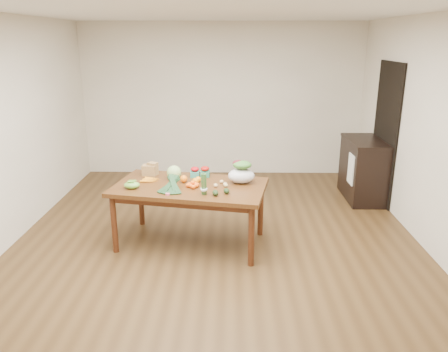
{
  "coord_description": "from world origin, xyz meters",
  "views": [
    {
      "loc": [
        0.18,
        -4.86,
        2.41
      ],
      "look_at": [
        0.09,
        0.0,
        0.87
      ],
      "focal_mm": 35.0,
      "sensor_mm": 36.0,
      "label": 1
    }
  ],
  "objects_px": {
    "dining_table": "(190,214)",
    "paper_bag": "(149,169)",
    "cabinet": "(363,169)",
    "kale_bunch": "(170,185)",
    "salad_bag": "(241,173)",
    "mandarin_cluster": "(193,184)",
    "asparagus_bundle": "(204,184)",
    "cabbage": "(174,173)"
  },
  "relations": [
    {
      "from": "dining_table",
      "to": "mandarin_cluster",
      "type": "height_order",
      "value": "mandarin_cluster"
    },
    {
      "from": "dining_table",
      "to": "paper_bag",
      "type": "relative_size",
      "value": 7.72
    },
    {
      "from": "cabbage",
      "to": "mandarin_cluster",
      "type": "relative_size",
      "value": 0.99
    },
    {
      "from": "paper_bag",
      "to": "mandarin_cluster",
      "type": "height_order",
      "value": "paper_bag"
    },
    {
      "from": "salad_bag",
      "to": "mandarin_cluster",
      "type": "bearing_deg",
      "value": -163.6
    },
    {
      "from": "dining_table",
      "to": "cabinet",
      "type": "height_order",
      "value": "cabinet"
    },
    {
      "from": "kale_bunch",
      "to": "asparagus_bundle",
      "type": "xyz_separation_m",
      "value": [
        0.39,
        -0.08,
        0.05
      ]
    },
    {
      "from": "dining_table",
      "to": "paper_bag",
      "type": "xyz_separation_m",
      "value": [
        -0.55,
        0.39,
        0.46
      ]
    },
    {
      "from": "asparagus_bundle",
      "to": "salad_bag",
      "type": "distance_m",
      "value": 0.6
    },
    {
      "from": "cabbage",
      "to": "kale_bunch",
      "type": "xyz_separation_m",
      "value": [
        0.02,
        -0.45,
        -0.01
      ]
    },
    {
      "from": "paper_bag",
      "to": "kale_bunch",
      "type": "distance_m",
      "value": 0.72
    },
    {
      "from": "paper_bag",
      "to": "mandarin_cluster",
      "type": "relative_size",
      "value": 1.27
    },
    {
      "from": "dining_table",
      "to": "paper_bag",
      "type": "bearing_deg",
      "value": 155.18
    },
    {
      "from": "kale_bunch",
      "to": "paper_bag",
      "type": "bearing_deg",
      "value": 129.64
    },
    {
      "from": "asparagus_bundle",
      "to": "salad_bag",
      "type": "xyz_separation_m",
      "value": [
        0.42,
        0.42,
        -0.0
      ]
    },
    {
      "from": "mandarin_cluster",
      "to": "cabinet",
      "type": "bearing_deg",
      "value": 34.34
    },
    {
      "from": "dining_table",
      "to": "asparagus_bundle",
      "type": "height_order",
      "value": "asparagus_bundle"
    },
    {
      "from": "cabinet",
      "to": "paper_bag",
      "type": "bearing_deg",
      "value": -158.03
    },
    {
      "from": "salad_bag",
      "to": "paper_bag",
      "type": "bearing_deg",
      "value": 165.82
    },
    {
      "from": "mandarin_cluster",
      "to": "paper_bag",
      "type": "bearing_deg",
      "value": 141.85
    },
    {
      "from": "cabinet",
      "to": "salad_bag",
      "type": "height_order",
      "value": "salad_bag"
    },
    {
      "from": "mandarin_cluster",
      "to": "salad_bag",
      "type": "distance_m",
      "value": 0.6
    },
    {
      "from": "dining_table",
      "to": "asparagus_bundle",
      "type": "distance_m",
      "value": 0.63
    },
    {
      "from": "mandarin_cluster",
      "to": "salad_bag",
      "type": "relative_size",
      "value": 0.56
    },
    {
      "from": "cabbage",
      "to": "asparagus_bundle",
      "type": "bearing_deg",
      "value": -53.23
    },
    {
      "from": "cabinet",
      "to": "cabbage",
      "type": "bearing_deg",
      "value": -152.61
    },
    {
      "from": "cabinet",
      "to": "asparagus_bundle",
      "type": "bearing_deg",
      "value": -140.13
    },
    {
      "from": "cabbage",
      "to": "mandarin_cluster",
      "type": "bearing_deg",
      "value": -48.23
    },
    {
      "from": "paper_bag",
      "to": "salad_bag",
      "type": "height_order",
      "value": "salad_bag"
    },
    {
      "from": "asparagus_bundle",
      "to": "cabbage",
      "type": "bearing_deg",
      "value": 137.4
    },
    {
      "from": "cabbage",
      "to": "kale_bunch",
      "type": "relative_size",
      "value": 0.45
    },
    {
      "from": "dining_table",
      "to": "salad_bag",
      "type": "height_order",
      "value": "salad_bag"
    },
    {
      "from": "cabbage",
      "to": "cabinet",
      "type": "bearing_deg",
      "value": 27.39
    },
    {
      "from": "paper_bag",
      "to": "dining_table",
      "type": "bearing_deg",
      "value": -35.44
    },
    {
      "from": "dining_table",
      "to": "asparagus_bundle",
      "type": "relative_size",
      "value": 7.07
    },
    {
      "from": "kale_bunch",
      "to": "cabinet",
      "type": "bearing_deg",
      "value": 45.12
    },
    {
      "from": "paper_bag",
      "to": "kale_bunch",
      "type": "xyz_separation_m",
      "value": [
        0.35,
        -0.63,
        -0.0
      ]
    },
    {
      "from": "cabbage",
      "to": "salad_bag",
      "type": "distance_m",
      "value": 0.83
    },
    {
      "from": "cabinet",
      "to": "salad_bag",
      "type": "bearing_deg",
      "value": -141.38
    },
    {
      "from": "paper_bag",
      "to": "asparagus_bundle",
      "type": "bearing_deg",
      "value": -44.19
    },
    {
      "from": "cabinet",
      "to": "asparagus_bundle",
      "type": "relative_size",
      "value": 4.08
    },
    {
      "from": "kale_bunch",
      "to": "salad_bag",
      "type": "height_order",
      "value": "salad_bag"
    }
  ]
}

